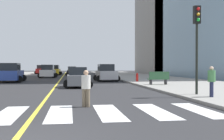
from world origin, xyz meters
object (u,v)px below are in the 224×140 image
Objects in this scene: car_red_second at (42,70)px; pedestrian_crossing at (86,87)px; car_black_fifth at (72,71)px; car_blue_third at (11,73)px; pedestrian_waiting_east at (212,80)px; car_yellow_sixth at (55,70)px; car_silver_nearest at (106,73)px; fire_hydrant at (137,77)px; car_white_fourth at (48,72)px; car_gray_seventh at (78,78)px; park_bench at (159,78)px; traffic_light_near_corner at (197,32)px.

car_red_second reaches higher than pedestrian_crossing.
car_blue_third is at bearing 72.63° from car_black_fifth.
car_yellow_sixth is at bearing -145.81° from pedestrian_waiting_east.
car_silver_nearest reaches higher than fire_hydrant.
car_blue_third reaches higher than car_white_fourth.
car_black_fifth is at bearing -149.01° from pedestrian_waiting_east.
car_blue_third is 11.47m from car_gray_seventh.
pedestrian_waiting_east is 15.37m from fire_hydrant.
car_blue_third is 25.24m from car_yellow_sixth.
car_red_second is 39.32m from fire_hydrant.
car_yellow_sixth reaches higher than car_silver_nearest.
car_gray_seventh is 6.98m from park_bench.
car_silver_nearest is at bearing 17.78° from park_bench.
car_silver_nearest is 18.56m from traffic_light_near_corner.
car_red_second is at bearing 16.26° from park_bench.
fire_hydrant is at bearing 121.61° from car_silver_nearest.
car_yellow_sixth is at bearing -75.31° from car_silver_nearest.
car_black_fifth is 4.33× the size of fire_hydrant.
car_red_second is 54.54m from pedestrian_crossing.
car_black_fifth is 40.90m from pedestrian_crossing.
park_bench is (7.24, -29.09, -0.11)m from car_black_fifth.
pedestrian_crossing is at bearing -54.22° from pedestrian_waiting_east.
car_red_second is 9.05m from car_yellow_sixth.
car_black_fifth is at bearing -61.16° from car_red_second.
car_gray_seventh is at bearing -81.67° from car_yellow_sixth.
car_black_fifth is at bearing 71.00° from car_blue_third.
pedestrian_waiting_east is (10.58, -30.81, 0.09)m from car_white_fourth.
car_yellow_sixth reaches higher than park_bench.
pedestrian_waiting_east is at bearing -88.89° from fire_hydrant.
pedestrian_crossing is at bearing -110.11° from fire_hydrant.
car_silver_nearest reaches higher than pedestrian_crossing.
car_gray_seventh is at bearing 91.68° from car_black_fifth.
park_bench is 10.09m from pedestrian_waiting_east.
car_white_fourth is 0.99× the size of car_yellow_sixth.
car_red_second is at bearing -75.24° from traffic_light_near_corner.
park_bench is (0.52, 8.70, -2.94)m from traffic_light_near_corner.
park_bench is 5.32m from fire_hydrant.
car_yellow_sixth is at bearing -76.63° from traffic_light_near_corner.
car_black_fifth reaches higher than fire_hydrant.
car_yellow_sixth is 2.51× the size of park_bench.
fire_hydrant is at bearing 106.63° from car_black_fifth.
pedestrian_waiting_east is at bearing -150.82° from pedestrian_crossing.
pedestrian_crossing reaches higher than fire_hydrant.
car_gray_seventh is at bearing 89.68° from park_bench.
pedestrian_waiting_east is at bearing 176.00° from park_bench.
car_yellow_sixth is 45.12m from pedestrian_waiting_east.
car_black_fifth is 2.44× the size of pedestrian_waiting_east.
car_silver_nearest is 20.02m from car_black_fifth.
car_red_second is at bearing -144.42° from pedestrian_waiting_east.
car_red_second reaches higher than car_white_fourth.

